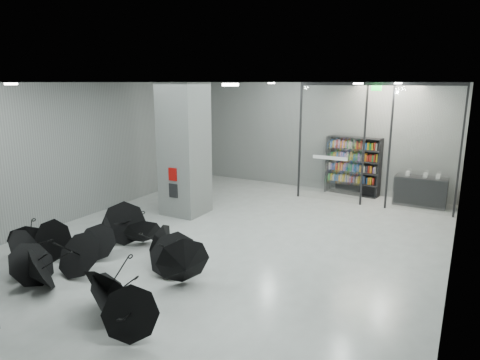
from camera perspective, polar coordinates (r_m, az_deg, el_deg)
The scene contains 9 objects.
room at distance 9.79m, azimuth -2.68°, elevation 6.30°, with size 14.00×14.02×4.01m.
column at distance 12.93m, azimuth -7.54°, elevation 4.10°, with size 1.20×1.20×4.00m, color slate.
fire_cabinet at distance 12.56m, azimuth -9.11°, elevation 0.76°, with size 0.28×0.04×0.38m, color #A50A07.
info_panel at distance 12.68m, azimuth -9.03°, elevation -1.45°, with size 0.30×0.03×0.42m, color black.
exit_sign at distance 13.86m, azimuth 17.99°, elevation 11.74°, with size 0.30×0.06×0.15m, color #0CE533.
glass_partition at distance 14.18m, azimuth 17.64°, elevation 5.12°, with size 5.06×0.08×4.00m.
bookshelf at distance 15.75m, azimuth 15.06°, elevation 1.86°, with size 1.91×0.38×2.10m, color black, non-canonical shape.
shop_counter at distance 15.12m, azimuth 23.22°, elevation -1.41°, with size 1.62×0.65×0.97m, color black.
umbrella_cluster at distance 9.64m, azimuth -18.12°, elevation -10.19°, with size 5.57×4.34×1.26m.
Camera 1 is at (5.05, -8.30, 4.01)m, focal length 31.50 mm.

